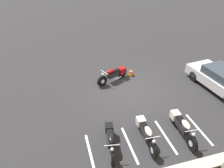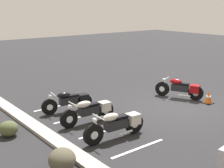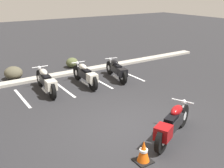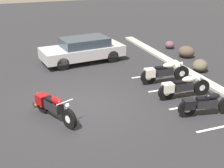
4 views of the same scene
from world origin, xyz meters
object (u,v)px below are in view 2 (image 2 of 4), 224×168
(parked_bike_1, at_px, (90,111))
(traffic_cone, at_px, (209,98))
(parked_bike_2, at_px, (70,101))
(motorcycle_maroon_featured, at_px, (181,88))
(parked_bike_0, at_px, (118,124))
(landscape_rock_3, at_px, (9,129))
(landscape_rock_0, at_px, (62,160))

(parked_bike_1, height_order, traffic_cone, parked_bike_1)
(parked_bike_2, bearing_deg, motorcycle_maroon_featured, 172.61)
(parked_bike_0, xyz_separation_m, landscape_rock_3, (2.38, 2.75, -0.23))
(landscape_rock_0, relative_size, traffic_cone, 1.44)
(parked_bike_0, distance_m, parked_bike_1, 1.70)
(parked_bike_1, xyz_separation_m, parked_bike_2, (1.56, -0.06, -0.02))
(parked_bike_2, height_order, traffic_cone, parked_bike_2)
(parked_bike_2, relative_size, traffic_cone, 3.78)
(parked_bike_0, relative_size, landscape_rock_0, 2.85)
(parked_bike_2, bearing_deg, landscape_rock_3, 27.40)
(parked_bike_2, relative_size, landscape_rock_3, 3.37)
(parked_bike_0, distance_m, landscape_rock_0, 2.54)
(parked_bike_2, bearing_deg, traffic_cone, 162.23)
(motorcycle_maroon_featured, xyz_separation_m, parked_bike_1, (0.06, 5.08, -0.01))
(parked_bike_0, bearing_deg, landscape_rock_3, -37.64)
(parked_bike_0, bearing_deg, parked_bike_2, -89.30)
(parked_bike_2, relative_size, landscape_rock_0, 2.62)
(motorcycle_maroon_featured, distance_m, traffic_cone, 1.33)
(landscape_rock_3, relative_size, traffic_cone, 1.12)
(parked_bike_2, height_order, landscape_rock_3, parked_bike_2)
(parked_bike_1, relative_size, landscape_rock_3, 3.54)
(motorcycle_maroon_featured, bearing_deg, landscape_rock_0, 82.94)
(parked_bike_1, xyz_separation_m, landscape_rock_3, (0.68, 2.84, -0.21))
(motorcycle_maroon_featured, distance_m, parked_bike_0, 5.42)
(motorcycle_maroon_featured, xyz_separation_m, parked_bike_0, (-1.64, 5.17, 0.01))
(parked_bike_1, bearing_deg, traffic_cone, 168.89)
(landscape_rock_0, bearing_deg, parked_bike_2, -33.37)
(motorcycle_maroon_featured, xyz_separation_m, landscape_rock_3, (0.74, 7.92, -0.22))
(landscape_rock_0, bearing_deg, landscape_rock_3, 5.63)
(motorcycle_maroon_featured, height_order, landscape_rock_0, motorcycle_maroon_featured)
(parked_bike_2, bearing_deg, parked_bike_1, 98.46)
(parked_bike_2, xyz_separation_m, landscape_rock_3, (-0.88, 2.89, -0.19))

